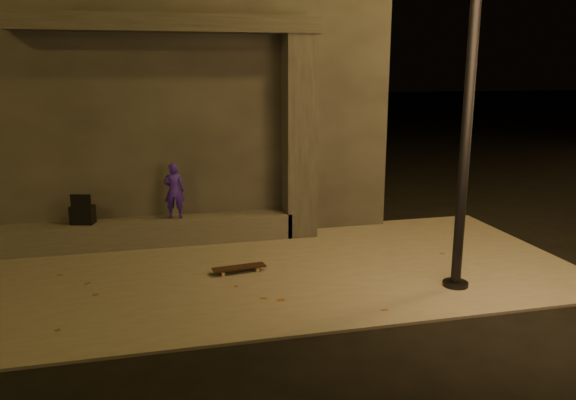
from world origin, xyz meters
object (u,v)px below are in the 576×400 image
object	(u,v)px
skateboard	(239,268)
column	(299,138)
skateboarder	(174,191)
backpack	(83,213)

from	to	relation	value
skateboard	column	bearing A→B (deg)	44.08
skateboarder	backpack	size ratio (longest dim) A/B	1.85
skateboarder	backpack	xyz separation A→B (m)	(-1.54, 0.00, -0.31)
column	skateboard	bearing A→B (deg)	-128.72
column	skateboarder	bearing A→B (deg)	180.00
skateboard	backpack	bearing A→B (deg)	136.62
backpack	skateboard	size ratio (longest dim) A/B	0.64
column	backpack	xyz separation A→B (m)	(-3.80, 0.00, -1.17)
skateboard	skateboarder	bearing A→B (deg)	108.81
column	skateboarder	world-z (taller)	column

